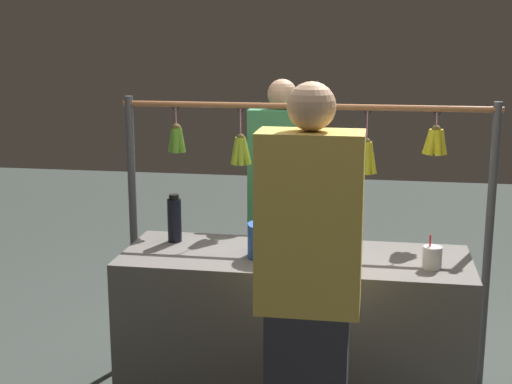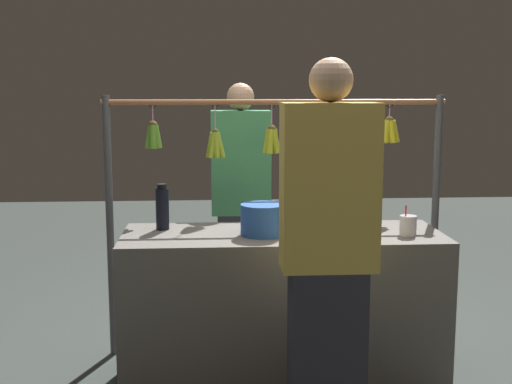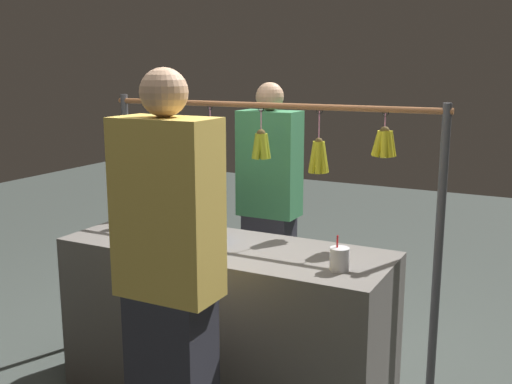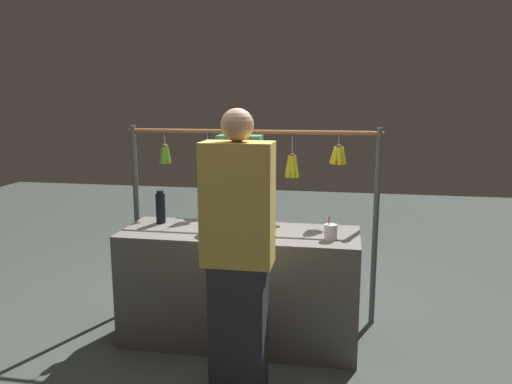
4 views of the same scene
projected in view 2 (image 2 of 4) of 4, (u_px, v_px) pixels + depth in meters
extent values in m
plane|color=#3F4641|center=(282.00, 380.00, 3.70)|extent=(12.00, 12.00, 0.00)
cube|color=#66605B|center=(282.00, 308.00, 3.63)|extent=(1.70, 0.61, 0.83)
cylinder|color=#4C4C51|center=(435.00, 224.00, 4.08)|extent=(0.04, 0.04, 1.55)
cylinder|color=#4C4C51|center=(110.00, 228.00, 3.96)|extent=(0.04, 0.04, 1.55)
cylinder|color=#9E6038|center=(275.00, 102.00, 3.90)|extent=(2.01, 0.03, 0.03)
torus|color=black|center=(390.00, 105.00, 3.95)|extent=(0.04, 0.02, 0.04)
cylinder|color=pink|center=(390.00, 113.00, 3.96)|extent=(0.01, 0.01, 0.09)
sphere|color=brown|center=(389.00, 120.00, 3.96)|extent=(0.05, 0.05, 0.05)
cylinder|color=gold|center=(384.00, 132.00, 3.97)|extent=(0.07, 0.04, 0.14)
cylinder|color=gold|center=(387.00, 132.00, 3.95)|extent=(0.06, 0.06, 0.14)
cylinder|color=gold|center=(392.00, 132.00, 3.94)|extent=(0.05, 0.07, 0.14)
cylinder|color=gold|center=(395.00, 132.00, 3.96)|extent=(0.06, 0.05, 0.14)
cylinder|color=gold|center=(394.00, 131.00, 3.99)|extent=(0.06, 0.05, 0.14)
cylinder|color=gold|center=(389.00, 131.00, 4.01)|extent=(0.04, 0.06, 0.14)
cylinder|color=gold|center=(385.00, 131.00, 4.00)|extent=(0.06, 0.06, 0.14)
torus|color=black|center=(330.00, 105.00, 3.93)|extent=(0.04, 0.01, 0.04)
cylinder|color=pink|center=(330.00, 119.00, 3.94)|extent=(0.01, 0.01, 0.16)
sphere|color=brown|center=(330.00, 133.00, 3.95)|extent=(0.04, 0.04, 0.04)
cylinder|color=gold|center=(325.00, 147.00, 3.96)|extent=(0.06, 0.03, 0.17)
cylinder|color=gold|center=(328.00, 148.00, 3.94)|extent=(0.05, 0.06, 0.17)
cylinder|color=gold|center=(332.00, 148.00, 3.94)|extent=(0.04, 0.05, 0.17)
cylinder|color=gold|center=(334.00, 148.00, 3.96)|extent=(0.06, 0.04, 0.17)
cylinder|color=gold|center=(333.00, 147.00, 3.98)|extent=(0.06, 0.05, 0.17)
cylinder|color=gold|center=(330.00, 147.00, 3.99)|extent=(0.04, 0.06, 0.17)
cylinder|color=gold|center=(326.00, 147.00, 3.99)|extent=(0.05, 0.05, 0.17)
torus|color=black|center=(272.00, 105.00, 3.91)|extent=(0.04, 0.01, 0.04)
cylinder|color=pink|center=(272.00, 117.00, 3.92)|extent=(0.01, 0.01, 0.14)
sphere|color=brown|center=(272.00, 129.00, 3.93)|extent=(0.05, 0.05, 0.05)
cylinder|color=#A7B526|center=(268.00, 141.00, 3.93)|extent=(0.06, 0.04, 0.15)
cylinder|color=#A7B526|center=(270.00, 142.00, 3.92)|extent=(0.05, 0.06, 0.15)
cylinder|color=#A7B526|center=(275.00, 141.00, 3.93)|extent=(0.06, 0.05, 0.15)
cylinder|color=#A7B526|center=(275.00, 141.00, 3.95)|extent=(0.06, 0.05, 0.15)
cylinder|color=#A7B526|center=(270.00, 141.00, 3.96)|extent=(0.05, 0.06, 0.15)
torus|color=black|center=(215.00, 105.00, 3.89)|extent=(0.04, 0.01, 0.04)
cylinder|color=pink|center=(215.00, 119.00, 3.90)|extent=(0.01, 0.01, 0.15)
sphere|color=brown|center=(215.00, 132.00, 3.91)|extent=(0.04, 0.04, 0.04)
cylinder|color=#93AF28|center=(211.00, 145.00, 3.92)|extent=(0.06, 0.03, 0.15)
cylinder|color=#93AF28|center=(213.00, 145.00, 3.90)|extent=(0.06, 0.07, 0.16)
cylinder|color=#93AF28|center=(216.00, 145.00, 3.89)|extent=(0.04, 0.07, 0.15)
cylinder|color=#93AF28|center=(220.00, 145.00, 3.91)|extent=(0.07, 0.05, 0.15)
cylinder|color=#93AF28|center=(219.00, 145.00, 3.94)|extent=(0.06, 0.05, 0.16)
cylinder|color=#93AF28|center=(217.00, 145.00, 3.95)|extent=(0.04, 0.05, 0.15)
cylinder|color=#93AF28|center=(212.00, 145.00, 3.94)|extent=(0.05, 0.06, 0.16)
torus|color=black|center=(153.00, 105.00, 3.86)|extent=(0.04, 0.02, 0.04)
cylinder|color=pink|center=(153.00, 115.00, 3.87)|extent=(0.01, 0.01, 0.11)
sphere|color=brown|center=(153.00, 125.00, 3.88)|extent=(0.05, 0.05, 0.05)
cylinder|color=#609E2D|center=(150.00, 137.00, 3.89)|extent=(0.06, 0.04, 0.14)
cylinder|color=#609E2D|center=(153.00, 137.00, 3.87)|extent=(0.04, 0.06, 0.14)
cylinder|color=#609E2D|center=(157.00, 137.00, 3.89)|extent=(0.06, 0.04, 0.14)
cylinder|color=#609E2D|center=(153.00, 137.00, 3.91)|extent=(0.04, 0.08, 0.14)
cylinder|color=black|center=(162.00, 209.00, 3.64)|extent=(0.07, 0.07, 0.22)
cylinder|color=black|center=(162.00, 186.00, 3.62)|extent=(0.05, 0.05, 0.02)
cylinder|color=#2753AF|center=(263.00, 220.00, 3.51)|extent=(0.23, 0.23, 0.16)
cylinder|color=silver|center=(408.00, 226.00, 3.50)|extent=(0.09, 0.09, 0.10)
cylinder|color=red|center=(406.00, 220.00, 3.50)|extent=(0.01, 0.02, 0.16)
cube|color=#2D2D38|center=(241.00, 270.00, 4.50)|extent=(0.31, 0.21, 0.77)
cube|color=#3F8C59|center=(241.00, 162.00, 4.39)|extent=(0.39, 0.21, 0.67)
sphere|color=tan|center=(241.00, 97.00, 4.33)|extent=(0.18, 0.18, 0.18)
cube|color=#2D2D38|center=(326.00, 357.00, 2.99)|extent=(0.33, 0.22, 0.82)
cube|color=gold|center=(329.00, 187.00, 2.87)|extent=(0.41, 0.22, 0.71)
sphere|color=tan|center=(331.00, 80.00, 2.80)|extent=(0.19, 0.19, 0.19)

